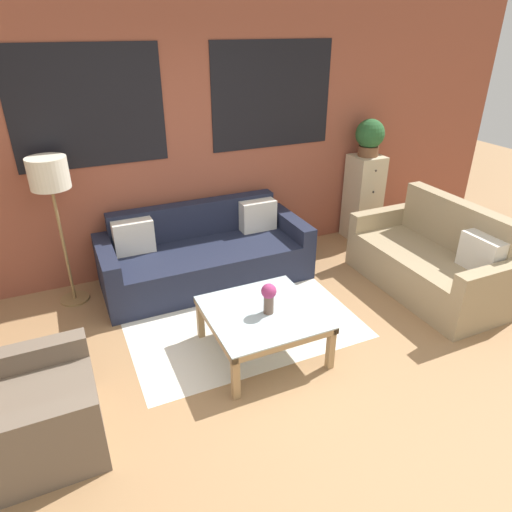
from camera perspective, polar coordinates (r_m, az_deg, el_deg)
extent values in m
plane|color=#9E754C|center=(3.60, 5.06, -16.89)|extent=(16.00, 16.00, 0.00)
cube|color=brown|center=(4.97, -8.39, 14.11)|extent=(8.40, 0.08, 2.80)
cube|color=black|center=(4.68, -20.25, 17.01)|extent=(1.40, 0.01, 1.10)
cube|color=black|center=(5.20, 2.10, 19.41)|extent=(1.40, 0.01, 1.10)
cube|color=silver|center=(4.43, -2.60, -7.18)|extent=(2.07, 1.74, 0.00)
cube|color=#1E2338|center=(4.83, -5.86, -1.45)|extent=(1.84, 0.72, 0.40)
cube|color=#1E2338|center=(5.12, -7.57, 2.57)|extent=(1.84, 0.16, 0.78)
cube|color=#1E2338|center=(4.68, -17.88, -2.41)|extent=(0.16, 0.88, 0.58)
cube|color=#1E2338|center=(5.21, 4.26, 1.98)|extent=(0.16, 0.88, 0.58)
cube|color=silver|center=(4.77, -15.05, 2.32)|extent=(0.40, 0.16, 0.34)
cube|color=silver|center=(5.13, 0.24, 5.07)|extent=(0.40, 0.16, 0.34)
cube|color=tan|center=(4.98, 19.69, -1.95)|extent=(0.64, 1.37, 0.42)
cube|color=tan|center=(5.14, 23.39, 1.43)|extent=(0.16, 1.37, 0.92)
cube|color=tan|center=(5.48, 15.22, 2.60)|extent=(0.80, 0.14, 0.62)
cube|color=tan|center=(4.56, 26.94, -4.77)|extent=(0.80, 0.14, 0.62)
cube|color=silver|center=(4.71, 26.30, 0.25)|extent=(0.16, 0.40, 0.34)
cube|color=#6B5B4C|center=(3.44, -24.51, -17.93)|extent=(0.64, 0.53, 0.40)
cube|color=#6B5B4C|center=(3.15, -26.08, -21.24)|extent=(0.80, 0.14, 0.56)
cube|color=#6B5B4C|center=(3.65, -26.24, -13.66)|extent=(0.80, 0.14, 0.56)
cube|color=silver|center=(3.74, 0.83, -6.98)|extent=(0.89, 0.89, 0.01)
cube|color=tan|center=(3.46, 3.85, -10.97)|extent=(0.89, 0.05, 0.05)
cube|color=tan|center=(4.08, -1.70, -4.32)|extent=(0.89, 0.05, 0.05)
cube|color=tan|center=(3.63, -5.28, -8.90)|extent=(0.05, 0.89, 0.05)
cube|color=tan|center=(3.93, 6.43, -5.89)|extent=(0.05, 0.89, 0.05)
cube|color=tan|center=(3.44, -2.58, -14.85)|extent=(0.06, 0.05, 0.39)
cube|color=tan|center=(3.74, 9.32, -11.21)|extent=(0.06, 0.05, 0.39)
cube|color=tan|center=(4.05, -6.97, -7.69)|extent=(0.06, 0.05, 0.39)
cube|color=tan|center=(4.31, 3.43, -5.16)|extent=(0.06, 0.05, 0.39)
cylinder|color=olive|center=(4.98, -21.67, -4.97)|extent=(0.28, 0.28, 0.02)
cylinder|color=olive|center=(4.71, -22.88, 1.12)|extent=(0.03, 0.03, 1.16)
cylinder|color=beige|center=(4.47, -24.53, 9.42)|extent=(0.35, 0.35, 0.28)
cube|color=#C6B793|center=(5.94, 13.21, 7.10)|extent=(0.37, 0.37, 1.07)
sphere|color=#38332D|center=(5.68, 14.77, 10.27)|extent=(0.02, 0.02, 0.02)
sphere|color=#38332D|center=(5.76, 14.46, 7.74)|extent=(0.02, 0.02, 0.02)
sphere|color=#38332D|center=(5.85, 14.16, 5.28)|extent=(0.02, 0.02, 0.02)
sphere|color=#38332D|center=(5.95, 13.87, 2.90)|extent=(0.02, 0.02, 0.02)
cylinder|color=brown|center=(5.77, 13.84, 12.63)|extent=(0.24, 0.24, 0.12)
sphere|color=#285B2D|center=(5.73, 14.07, 14.61)|extent=(0.34, 0.34, 0.34)
cylinder|color=brown|center=(3.68, 1.59, -6.04)|extent=(0.08, 0.08, 0.16)
sphere|color=#9E3366|center=(3.61, 1.61, -4.42)|extent=(0.12, 0.12, 0.12)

